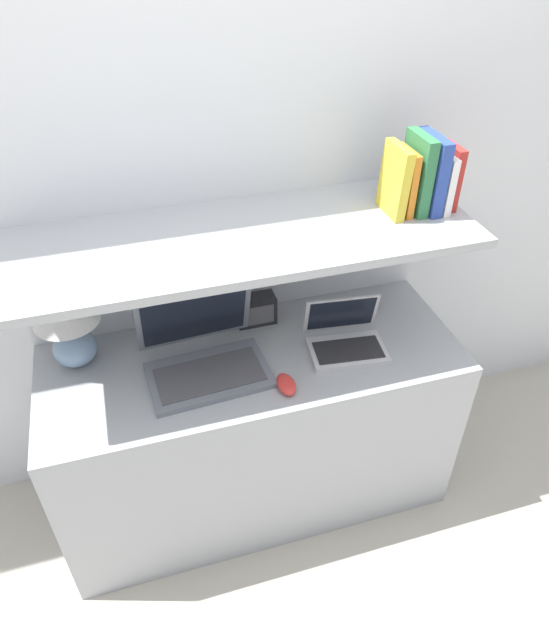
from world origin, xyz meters
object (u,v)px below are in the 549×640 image
(router_box, at_px, (256,310))
(book_yellow, at_px, (395,180))
(book_white, at_px, (439,179))
(laptop_large, at_px, (204,355))
(book_blue, at_px, (430,173))
(table_lamp, at_px, (67,320))
(book_orange, at_px, (405,181))
(computer_mouse, at_px, (286,384))
(book_green, at_px, (417,173))
(laptop_small, at_px, (345,339))
(book_red, at_px, (448,176))

(router_box, distance_m, book_yellow, 0.65)
(book_white, bearing_deg, laptop_large, -174.92)
(book_blue, height_order, book_yellow, book_blue)
(book_blue, distance_m, book_yellow, 0.12)
(table_lamp, xyz_separation_m, router_box, (0.62, 0.04, -0.12))
(book_blue, xyz_separation_m, book_yellow, (-0.12, 0.00, -0.01))
(book_white, bearing_deg, book_orange, 180.00)
(computer_mouse, distance_m, router_box, 0.35)
(book_green, height_order, book_yellow, book_green)
(laptop_large, distance_m, book_white, 0.92)
(computer_mouse, relative_size, router_box, 0.72)
(book_blue, bearing_deg, laptop_small, -159.02)
(computer_mouse, bearing_deg, laptop_small, 27.48)
(book_white, xyz_separation_m, book_orange, (-0.12, 0.00, 0.01))
(table_lamp, bearing_deg, book_orange, -4.11)
(laptop_large, relative_size, book_yellow, 1.84)
(book_blue, bearing_deg, book_red, 0.00)
(laptop_small, xyz_separation_m, book_red, (0.34, 0.11, 0.49))
(book_white, bearing_deg, router_box, 168.34)
(book_orange, bearing_deg, book_green, 0.00)
(router_box, bearing_deg, table_lamp, -176.26)
(router_box, xyz_separation_m, book_blue, (0.53, -0.12, 0.49))
(book_blue, xyz_separation_m, book_orange, (-0.08, 0.00, -0.02))
(table_lamp, distance_m, book_white, 1.23)
(laptop_large, height_order, book_red, book_red)
(book_orange, bearing_deg, computer_mouse, -152.13)
(book_yellow, bearing_deg, book_orange, 0.00)
(table_lamp, relative_size, book_red, 1.45)
(laptop_large, xyz_separation_m, book_yellow, (0.63, 0.07, 0.49))
(book_green, bearing_deg, computer_mouse, -154.04)
(laptop_small, relative_size, book_green, 1.14)
(book_red, distance_m, book_green, 0.11)
(book_green, bearing_deg, book_yellow, 180.00)
(table_lamp, distance_m, book_yellow, 1.09)
(book_red, height_order, book_blue, book_blue)
(table_lamp, height_order, book_orange, book_orange)
(laptop_large, relative_size, book_orange, 1.99)
(laptop_large, relative_size, router_box, 2.86)
(table_lamp, bearing_deg, book_blue, -3.82)
(laptop_large, height_order, laptop_small, laptop_large)
(laptop_large, xyz_separation_m, book_white, (0.79, 0.07, 0.47))
(laptop_large, bearing_deg, computer_mouse, -36.65)
(book_red, relative_size, book_white, 1.09)
(table_lamp, relative_size, router_box, 2.07)
(book_white, relative_size, book_green, 0.75)
(book_red, xyz_separation_m, book_yellow, (-0.18, 0.00, 0.01))
(laptop_small, distance_m, book_white, 0.59)
(table_lamp, bearing_deg, laptop_large, -20.42)
(laptop_small, distance_m, book_blue, 0.59)
(book_red, height_order, book_orange, book_orange)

